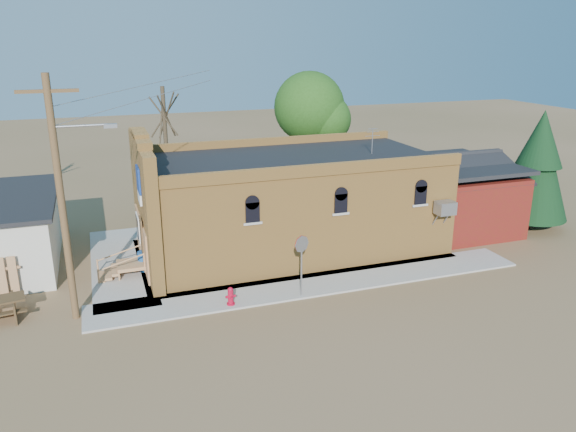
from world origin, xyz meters
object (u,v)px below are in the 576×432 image
object	(u,v)px
utility_pole	(62,196)
trash_barrel	(144,261)
brick_bar	(285,203)
fire_hydrant	(231,296)
stop_sign	(302,250)

from	to	relation	value
utility_pole	trash_barrel	size ratio (longest dim) A/B	10.37
trash_barrel	brick_bar	bearing A→B (deg)	5.57
utility_pole	fire_hydrant	world-z (taller)	utility_pole
utility_pole	trash_barrel	bearing A→B (deg)	51.82
brick_bar	stop_sign	bearing A→B (deg)	-102.35
brick_bar	trash_barrel	xyz separation A→B (m)	(-6.94, -0.68, -1.83)
brick_bar	trash_barrel	size ratio (longest dim) A/B	18.89
brick_bar	stop_sign	world-z (taller)	brick_bar
fire_hydrant	stop_sign	size ratio (longest dim) A/B	0.28
brick_bar	trash_barrel	bearing A→B (deg)	-174.43
utility_pole	fire_hydrant	size ratio (longest dim) A/B	12.27
utility_pole	stop_sign	size ratio (longest dim) A/B	3.47
brick_bar	stop_sign	xyz separation A→B (m)	(-1.20, -5.49, -0.26)
utility_pole	stop_sign	xyz separation A→B (m)	(8.58, -1.20, -2.70)
trash_barrel	fire_hydrant	bearing A→B (deg)	-58.45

